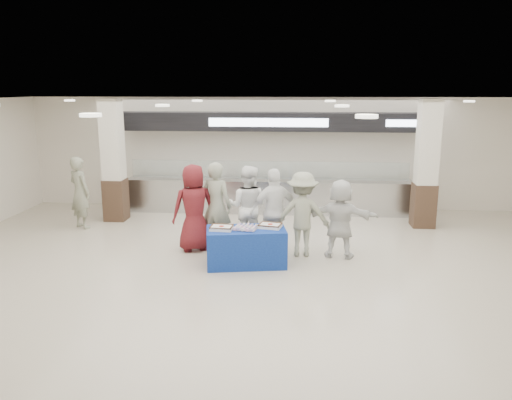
# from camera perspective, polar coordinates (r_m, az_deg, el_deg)

# --- Properties ---
(ground) EXTENTS (14.00, 14.00, 0.00)m
(ground) POSITION_cam_1_polar(r_m,az_deg,el_deg) (9.11, -0.54, -9.61)
(ground) COLOR beige
(ground) RESTS_ON ground
(serving_line) EXTENTS (8.70, 0.85, 2.80)m
(serving_line) POSITION_cam_1_polar(r_m,az_deg,el_deg) (14.00, 1.46, 3.26)
(serving_line) COLOR #B3B5BA
(serving_line) RESTS_ON ground
(column_left) EXTENTS (0.55, 0.55, 3.20)m
(column_left) POSITION_cam_1_polar(r_m,az_deg,el_deg) (13.60, -15.96, 4.07)
(column_left) COLOR #362318
(column_left) RESTS_ON ground
(column_right) EXTENTS (0.55, 0.55, 3.20)m
(column_right) POSITION_cam_1_polar(r_m,az_deg,el_deg) (13.14, 18.87, 3.59)
(column_right) COLOR #362318
(column_right) RESTS_ON ground
(display_table) EXTENTS (1.66, 1.03, 0.75)m
(display_table) POSITION_cam_1_polar(r_m,az_deg,el_deg) (9.93, -1.13, -5.39)
(display_table) COLOR navy
(display_table) RESTS_ON ground
(sheet_cake_left) EXTENTS (0.45, 0.36, 0.09)m
(sheet_cake_left) POSITION_cam_1_polar(r_m,az_deg,el_deg) (9.77, -3.96, -3.15)
(sheet_cake_left) COLOR white
(sheet_cake_left) RESTS_ON display_table
(sheet_cake_right) EXTENTS (0.48, 0.41, 0.09)m
(sheet_cake_right) POSITION_cam_1_polar(r_m,az_deg,el_deg) (9.90, 1.63, -2.92)
(sheet_cake_right) COLOR white
(sheet_cake_right) RESTS_ON display_table
(cupcake_tray) EXTENTS (0.49, 0.40, 0.07)m
(cupcake_tray) POSITION_cam_1_polar(r_m,az_deg,el_deg) (9.78, -1.20, -3.17)
(cupcake_tray) COLOR #A1A1A6
(cupcake_tray) RESTS_ON display_table
(civilian_maroon) EXTENTS (1.09, 0.93, 1.89)m
(civilian_maroon) POSITION_cam_1_polar(r_m,az_deg,el_deg) (10.78, -7.10, -0.88)
(civilian_maroon) COLOR maroon
(civilian_maroon) RESTS_ON ground
(soldier_a) EXTENTS (0.81, 0.66, 1.92)m
(soldier_a) POSITION_cam_1_polar(r_m,az_deg,el_deg) (10.83, -4.55, -0.67)
(soldier_a) COLOR gray
(soldier_a) RESTS_ON ground
(chef_tall) EXTENTS (0.99, 0.83, 1.82)m
(chef_tall) POSITION_cam_1_polar(r_m,az_deg,el_deg) (10.93, -0.95, -0.78)
(chef_tall) COLOR white
(chef_tall) RESTS_ON ground
(chef_short) EXTENTS (1.16, 0.78, 1.83)m
(chef_short) POSITION_cam_1_polar(r_m,az_deg,el_deg) (10.48, 2.16, -1.34)
(chef_short) COLOR white
(chef_short) RESTS_ON ground
(soldier_b) EXTENTS (1.15, 0.67, 1.78)m
(soldier_b) POSITION_cam_1_polar(r_m,az_deg,el_deg) (10.41, 5.31, -1.64)
(soldier_b) COLOR gray
(soldier_b) RESTS_ON ground
(civilian_white) EXTENTS (1.60, 0.73, 1.66)m
(civilian_white) POSITION_cam_1_polar(r_m,az_deg,el_deg) (10.41, 9.58, -2.11)
(civilian_white) COLOR white
(civilian_white) RESTS_ON ground
(soldier_bg) EXTENTS (0.79, 0.72, 1.81)m
(soldier_bg) POSITION_cam_1_polar(r_m,az_deg,el_deg) (13.19, -19.47, 0.82)
(soldier_bg) COLOR gray
(soldier_bg) RESTS_ON ground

